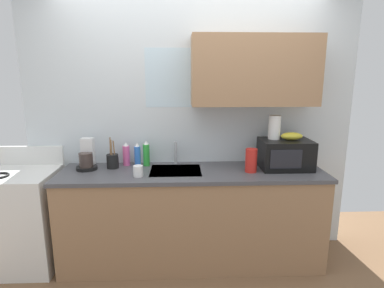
{
  "coord_description": "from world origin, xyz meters",
  "views": [
    {
      "loc": [
        -0.11,
        -2.74,
        1.76
      ],
      "look_at": [
        0.0,
        0.0,
        1.15
      ],
      "focal_mm": 29.48,
      "sensor_mm": 36.0,
      "label": 1
    }
  ],
  "objects_px": {
    "microwave": "(285,154)",
    "banana_bunch": "(292,136)",
    "paper_towel_roll": "(274,127)",
    "coffee_maker": "(87,158)",
    "stove_range": "(25,218)",
    "mug_white": "(138,171)",
    "dish_soap_bottle_pink": "(126,154)",
    "cereal_canister": "(251,160)",
    "dish_soap_bottle_green": "(146,154)",
    "utensil_crock": "(113,161)",
    "dish_soap_bottle_blue": "(137,155)"
  },
  "relations": [
    {
      "from": "microwave",
      "to": "banana_bunch",
      "type": "xyz_separation_m",
      "value": [
        0.05,
        0.0,
        0.17
      ]
    },
    {
      "from": "paper_towel_roll",
      "to": "coffee_maker",
      "type": "relative_size",
      "value": 0.79
    },
    {
      "from": "stove_range",
      "to": "coffee_maker",
      "type": "height_order",
      "value": "coffee_maker"
    },
    {
      "from": "coffee_maker",
      "to": "paper_towel_roll",
      "type": "bearing_deg",
      "value": -0.27
    },
    {
      "from": "paper_towel_roll",
      "to": "mug_white",
      "type": "bearing_deg",
      "value": -169.02
    },
    {
      "from": "microwave",
      "to": "banana_bunch",
      "type": "height_order",
      "value": "banana_bunch"
    },
    {
      "from": "paper_towel_roll",
      "to": "dish_soap_bottle_pink",
      "type": "distance_m",
      "value": 1.42
    },
    {
      "from": "microwave",
      "to": "cereal_canister",
      "type": "relative_size",
      "value": 2.17
    },
    {
      "from": "dish_soap_bottle_green",
      "to": "utensil_crock",
      "type": "relative_size",
      "value": 0.84
    },
    {
      "from": "paper_towel_roll",
      "to": "dish_soap_bottle_green",
      "type": "height_order",
      "value": "paper_towel_roll"
    },
    {
      "from": "cereal_canister",
      "to": "mug_white",
      "type": "distance_m",
      "value": 1.0
    },
    {
      "from": "microwave",
      "to": "paper_towel_roll",
      "type": "relative_size",
      "value": 2.09
    },
    {
      "from": "banana_bunch",
      "to": "utensil_crock",
      "type": "relative_size",
      "value": 0.69
    },
    {
      "from": "coffee_maker",
      "to": "dish_soap_bottle_blue",
      "type": "bearing_deg",
      "value": 8.53
    },
    {
      "from": "stove_range",
      "to": "utensil_crock",
      "type": "height_order",
      "value": "utensil_crock"
    },
    {
      "from": "microwave",
      "to": "dish_soap_bottle_green",
      "type": "relative_size",
      "value": 1.88
    },
    {
      "from": "dish_soap_bottle_green",
      "to": "utensil_crock",
      "type": "xyz_separation_m",
      "value": [
        -0.31,
        -0.07,
        -0.04
      ]
    },
    {
      "from": "stove_range",
      "to": "mug_white",
      "type": "bearing_deg",
      "value": -7.58
    },
    {
      "from": "microwave",
      "to": "stove_range",
      "type": "bearing_deg",
      "value": -178.93
    },
    {
      "from": "coffee_maker",
      "to": "dish_soap_bottle_pink",
      "type": "bearing_deg",
      "value": 16.34
    },
    {
      "from": "dish_soap_bottle_green",
      "to": "cereal_canister",
      "type": "relative_size",
      "value": 1.15
    },
    {
      "from": "paper_towel_roll",
      "to": "utensil_crock",
      "type": "distance_m",
      "value": 1.54
    },
    {
      "from": "coffee_maker",
      "to": "stove_range",
      "type": "bearing_deg",
      "value": -169.76
    },
    {
      "from": "coffee_maker",
      "to": "dish_soap_bottle_blue",
      "type": "relative_size",
      "value": 1.23
    },
    {
      "from": "cereal_canister",
      "to": "mug_white",
      "type": "height_order",
      "value": "cereal_canister"
    },
    {
      "from": "paper_towel_roll",
      "to": "cereal_canister",
      "type": "height_order",
      "value": "paper_towel_roll"
    },
    {
      "from": "microwave",
      "to": "dish_soap_bottle_blue",
      "type": "bearing_deg",
      "value": 174.7
    },
    {
      "from": "coffee_maker",
      "to": "mug_white",
      "type": "bearing_deg",
      "value": -26.47
    },
    {
      "from": "dish_soap_bottle_pink",
      "to": "mug_white",
      "type": "relative_size",
      "value": 2.37
    },
    {
      "from": "dish_soap_bottle_blue",
      "to": "cereal_canister",
      "type": "distance_m",
      "value": 1.07
    },
    {
      "from": "dish_soap_bottle_pink",
      "to": "utensil_crock",
      "type": "relative_size",
      "value": 0.78
    },
    {
      "from": "coffee_maker",
      "to": "cereal_canister",
      "type": "relative_size",
      "value": 1.32
    },
    {
      "from": "banana_bunch",
      "to": "paper_towel_roll",
      "type": "height_order",
      "value": "paper_towel_roll"
    },
    {
      "from": "coffee_maker",
      "to": "dish_soap_bottle_pink",
      "type": "height_order",
      "value": "coffee_maker"
    },
    {
      "from": "dish_soap_bottle_blue",
      "to": "utensil_crock",
      "type": "relative_size",
      "value": 0.78
    },
    {
      "from": "dish_soap_bottle_pink",
      "to": "mug_white",
      "type": "xyz_separation_m",
      "value": [
        0.16,
        -0.35,
        -0.06
      ]
    },
    {
      "from": "banana_bunch",
      "to": "paper_towel_roll",
      "type": "distance_m",
      "value": 0.18
    },
    {
      "from": "dish_soap_bottle_green",
      "to": "dish_soap_bottle_blue",
      "type": "xyz_separation_m",
      "value": [
        -0.08,
        -0.01,
        -0.01
      ]
    },
    {
      "from": "microwave",
      "to": "dish_soap_bottle_green",
      "type": "bearing_deg",
      "value": 173.96
    },
    {
      "from": "utensil_crock",
      "to": "paper_towel_roll",
      "type": "bearing_deg",
      "value": -0.75
    },
    {
      "from": "stove_range",
      "to": "coffee_maker",
      "type": "relative_size",
      "value": 3.86
    },
    {
      "from": "banana_bunch",
      "to": "mug_white",
      "type": "xyz_separation_m",
      "value": [
        -1.39,
        -0.19,
        -0.26
      ]
    },
    {
      "from": "banana_bunch",
      "to": "mug_white",
      "type": "bearing_deg",
      "value": -172.2
    },
    {
      "from": "dish_soap_bottle_blue",
      "to": "mug_white",
      "type": "height_order",
      "value": "dish_soap_bottle_blue"
    },
    {
      "from": "paper_towel_roll",
      "to": "coffee_maker",
      "type": "xyz_separation_m",
      "value": [
        -1.74,
        0.01,
        -0.28
      ]
    },
    {
      "from": "cereal_canister",
      "to": "dish_soap_bottle_blue",
      "type": "bearing_deg",
      "value": 167.72
    },
    {
      "from": "banana_bunch",
      "to": "paper_towel_roll",
      "type": "bearing_deg",
      "value": 161.57
    },
    {
      "from": "coffee_maker",
      "to": "cereal_canister",
      "type": "xyz_separation_m",
      "value": [
        1.5,
        -0.16,
        0.0
      ]
    },
    {
      "from": "dish_soap_bottle_green",
      "to": "dish_soap_bottle_pink",
      "type": "relative_size",
      "value": 1.08
    },
    {
      "from": "microwave",
      "to": "mug_white",
      "type": "xyz_separation_m",
      "value": [
        -1.34,
        -0.19,
        -0.09
      ]
    }
  ]
}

